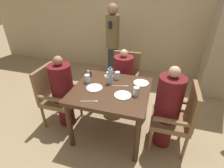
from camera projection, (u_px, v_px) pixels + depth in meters
ground_plane at (111, 131)px, 2.69m from camera, size 16.00×16.00×0.00m
wall_back at (141, 13)px, 3.89m from camera, size 8.00×0.06×2.80m
dining_table at (111, 96)px, 2.36m from camera, size 1.00×0.93×0.76m
chair_left_side at (55, 94)px, 2.65m from camera, size 0.49×0.49×0.93m
diner_in_left_chair at (63, 91)px, 2.58m from camera, size 0.32×0.32×1.14m
chair_far_side at (125, 77)px, 3.13m from camera, size 0.49×0.49×0.93m
diner_in_far_chair at (123, 78)px, 3.00m from camera, size 0.32×0.32×1.07m
chair_right_side at (178, 116)px, 2.21m from camera, size 0.49×0.49×0.93m
diner_in_right_chair at (167, 108)px, 2.20m from camera, size 0.32×0.32×1.18m
standing_host at (113, 42)px, 3.71m from camera, size 0.28×0.32×1.64m
plate_main_left at (123, 95)px, 2.17m from camera, size 0.21×0.21×0.01m
plate_main_right at (141, 83)px, 2.44m from camera, size 0.21×0.21×0.01m
plate_dessert_center at (94, 88)px, 2.32m from camera, size 0.21×0.21×0.01m
teacup_with_saucer at (109, 75)px, 2.61m from camera, size 0.13×0.13×0.07m
water_bottle at (110, 76)px, 2.39m from camera, size 0.06×0.06×0.24m
glass_tall_near at (87, 79)px, 2.44m from camera, size 0.08×0.08×0.11m
glass_tall_mid at (117, 76)px, 2.52m from camera, size 0.08×0.08×0.11m
glass_tall_far at (136, 91)px, 2.15m from camera, size 0.08×0.08×0.11m
salt_shaker at (88, 73)px, 2.61m from camera, size 0.03×0.03×0.09m
pepper_shaker at (91, 74)px, 2.60m from camera, size 0.03×0.03×0.08m
fork_beside_plate at (91, 101)px, 2.07m from camera, size 0.20×0.08×0.00m
knife_beside_plate at (121, 86)px, 2.37m from camera, size 0.21×0.08×0.00m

